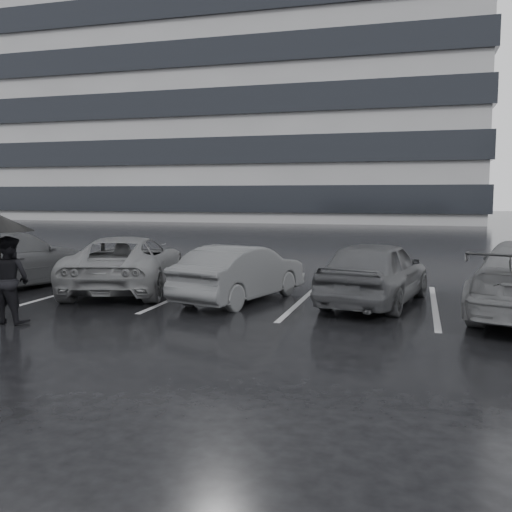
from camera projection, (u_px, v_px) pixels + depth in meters
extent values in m
plane|color=black|center=(245.00, 321.00, 10.50)|extent=(160.00, 160.00, 0.00)
cube|color=gray|center=(179.00, 85.00, 60.90)|extent=(60.00, 25.00, 28.00)
cube|color=black|center=(181.00, 198.00, 62.17)|extent=(60.60, 25.60, 2.20)
cube|color=black|center=(180.00, 161.00, 61.75)|extent=(60.60, 25.60, 2.20)
cube|color=black|center=(180.00, 123.00, 61.32)|extent=(60.60, 25.60, 2.20)
cube|color=black|center=(179.00, 85.00, 60.90)|extent=(60.60, 25.60, 2.20)
cube|color=black|center=(178.00, 47.00, 60.47)|extent=(60.60, 25.60, 2.20)
cube|color=black|center=(178.00, 8.00, 60.05)|extent=(60.60, 25.60, 2.20)
imported|color=black|center=(375.00, 272.00, 12.08)|extent=(2.40, 4.30, 1.38)
imported|color=#2B2B2D|center=(241.00, 273.00, 12.50)|extent=(2.21, 3.91, 1.22)
imported|color=#48484B|center=(127.00, 263.00, 13.83)|extent=(3.37, 5.17, 1.32)
imported|color=black|center=(9.00, 260.00, 14.17)|extent=(2.78, 5.16, 1.42)
imported|color=black|center=(10.00, 280.00, 10.28)|extent=(0.83, 0.67, 1.58)
cylinder|color=black|center=(1.00, 277.00, 10.15)|extent=(0.03, 0.03, 1.72)
cube|color=#98989A|center=(83.00, 288.00, 14.25)|extent=(0.12, 5.00, 0.00)
cube|color=#98989A|center=(187.00, 293.00, 13.49)|extent=(0.12, 5.00, 0.00)
cube|color=#98989A|center=(303.00, 299.00, 12.72)|extent=(0.12, 5.00, 0.00)
cube|color=#98989A|center=(434.00, 305.00, 11.96)|extent=(0.12, 5.00, 0.00)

